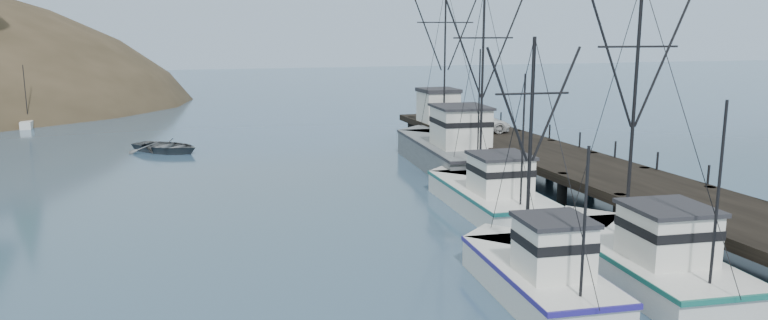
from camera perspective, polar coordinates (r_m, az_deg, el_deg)
ground at (r=24.39m, az=4.82°, el=-12.54°), size 400.00×400.00×0.00m
pier at (r=43.78m, az=14.16°, el=0.04°), size 6.00×44.00×2.00m
distant_ridge at (r=191.87m, az=-11.57°, el=7.79°), size 360.00×40.00×26.00m
distant_ridge_far at (r=208.37m, az=-25.91°, el=7.15°), size 180.00×25.00×18.00m
trawler_near at (r=29.18m, az=20.51°, el=-7.51°), size 4.77×11.91×11.93m
trawler_mid at (r=26.17m, az=12.48°, el=-9.18°), size 3.86×9.64×9.76m
trawler_far at (r=37.91m, az=8.58°, el=-2.75°), size 4.44×12.04×12.19m
work_vessel at (r=48.74m, az=5.52°, el=0.86°), size 5.74×15.89×13.22m
pier_shed at (r=57.33m, az=4.54°, el=4.59°), size 3.00×3.20×2.80m
pickup_truck at (r=51.95m, az=7.77°, el=3.07°), size 5.37×3.27×1.39m
motorboat at (r=57.25m, az=-17.68°, el=0.64°), size 7.18×7.06×1.22m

